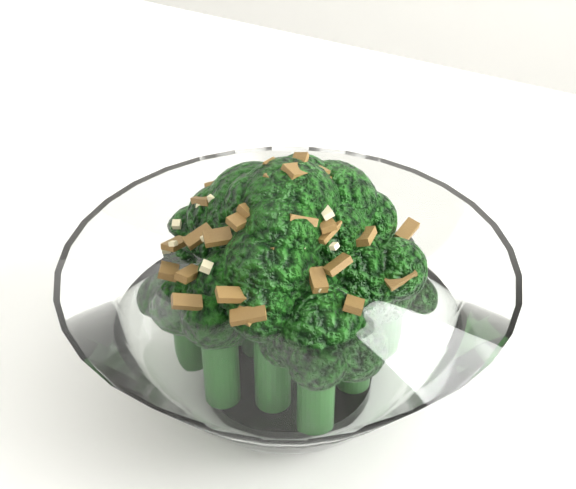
% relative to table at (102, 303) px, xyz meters
% --- Properties ---
extents(table, '(1.34, 1.02, 0.75)m').
position_rel_table_xyz_m(table, '(0.00, 0.00, 0.00)').
color(table, white).
rests_on(table, ground).
extents(broccoli_dish, '(0.24, 0.24, 0.15)m').
position_rel_table_xyz_m(broccoli_dish, '(0.18, -0.10, 0.13)').
color(broccoli_dish, white).
rests_on(broccoli_dish, table).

